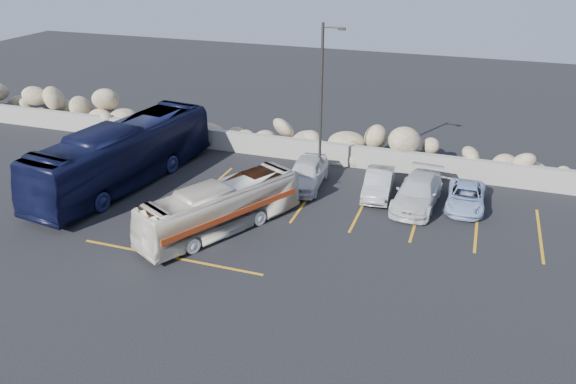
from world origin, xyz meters
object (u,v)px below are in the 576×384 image
(vintage_bus, at_px, (221,208))
(car_d, at_px, (466,197))
(car_a, at_px, (306,173))
(car_c, at_px, (418,192))
(car_b, at_px, (378,183))
(lamppost, at_px, (322,100))
(tour_coach, at_px, (123,155))

(vintage_bus, height_order, car_d, vintage_bus)
(car_a, bearing_deg, car_c, -8.07)
(car_a, bearing_deg, vintage_bus, -114.23)
(car_b, height_order, car_c, car_c)
(car_a, bearing_deg, car_d, -3.00)
(lamppost, relative_size, car_d, 2.18)
(vintage_bus, xyz_separation_m, tour_coach, (-6.76, 2.92, 0.51))
(car_c, relative_size, car_d, 1.24)
(car_b, bearing_deg, vintage_bus, -139.11)
(tour_coach, xyz_separation_m, car_b, (12.51, 2.88, -0.98))
(tour_coach, xyz_separation_m, car_d, (16.66, 2.87, -1.07))
(vintage_bus, relative_size, car_b, 2.10)
(car_b, height_order, car_d, car_b)
(lamppost, relative_size, vintage_bus, 1.04)
(car_a, relative_size, car_d, 1.15)
(lamppost, distance_m, car_c, 6.43)
(lamppost, distance_m, vintage_bus, 7.74)
(car_d, bearing_deg, lamppost, 173.82)
(car_a, height_order, car_b, car_a)
(lamppost, relative_size, car_a, 1.89)
(car_a, xyz_separation_m, car_b, (3.66, 0.14, -0.11))
(car_c, bearing_deg, lamppost, 170.67)
(vintage_bus, relative_size, car_d, 2.10)
(car_c, bearing_deg, tour_coach, -165.99)
(tour_coach, bearing_deg, car_a, 25.03)
(vintage_bus, height_order, car_a, vintage_bus)
(vintage_bus, bearing_deg, car_b, 73.04)
(lamppost, bearing_deg, tour_coach, -158.72)
(car_c, bearing_deg, car_a, -179.29)
(vintage_bus, relative_size, car_a, 1.83)
(car_a, xyz_separation_m, car_d, (7.81, 0.13, -0.21))
(lamppost, bearing_deg, car_a, -118.60)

